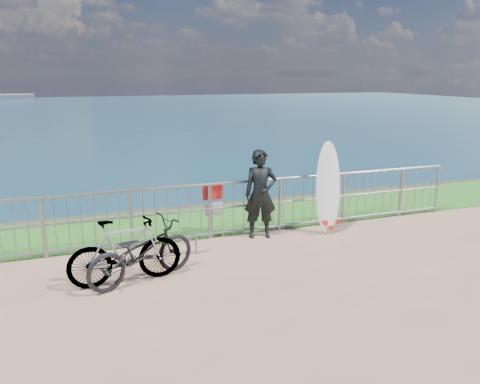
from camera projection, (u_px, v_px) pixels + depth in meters
name	position (u px, v px, depth m)	size (l,w,h in m)	color
grass_strip	(218.00, 219.00, 10.40)	(120.00, 120.00, 0.00)	#22691C
railing	(234.00, 208.00, 9.26)	(10.06, 0.10, 1.13)	gray
surfer	(261.00, 194.00, 9.12)	(0.64, 0.42, 1.75)	black
surfboard	(328.00, 191.00, 9.42)	(0.60, 0.57, 1.87)	white
bicycle_near	(142.00, 252.00, 7.25)	(0.64, 1.83, 0.96)	black
bicycle_far	(125.00, 251.00, 7.15)	(0.49, 1.74, 1.05)	black
bike_rack	(151.00, 243.00, 8.11)	(1.81, 0.05, 0.38)	gray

